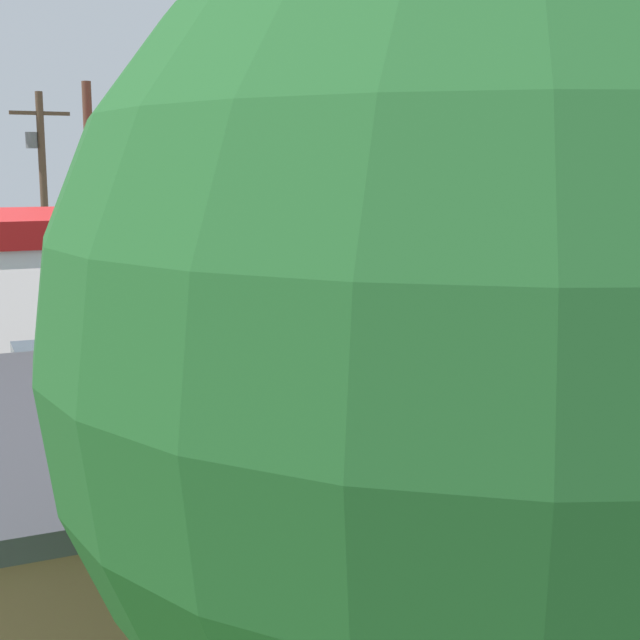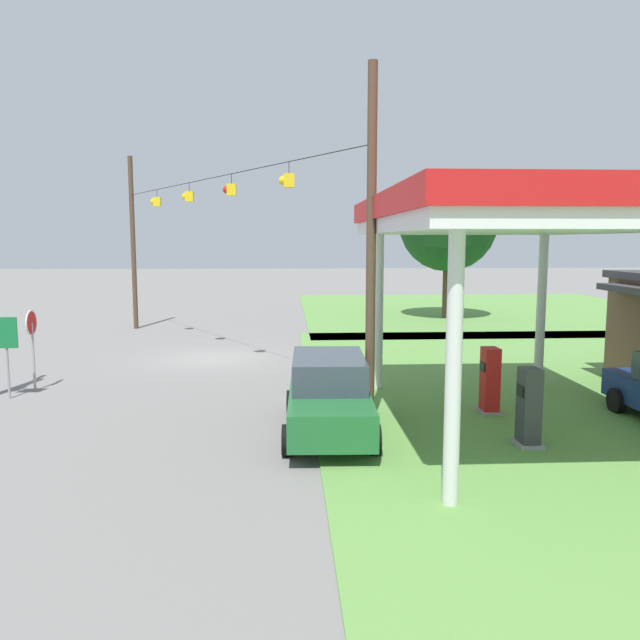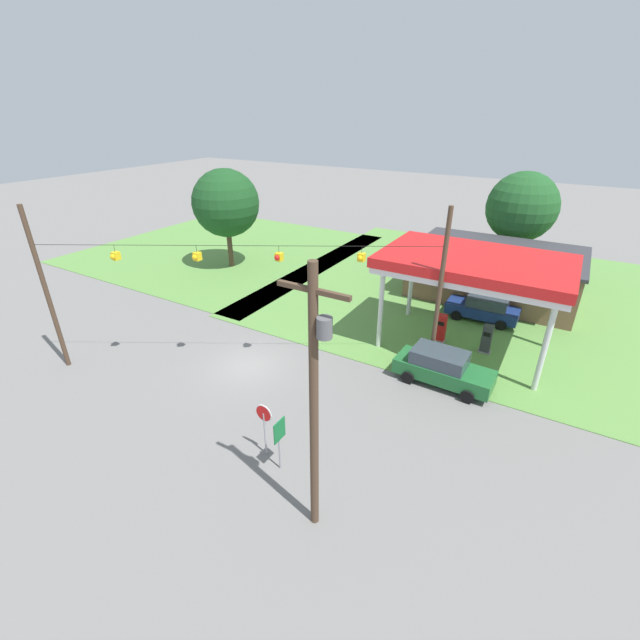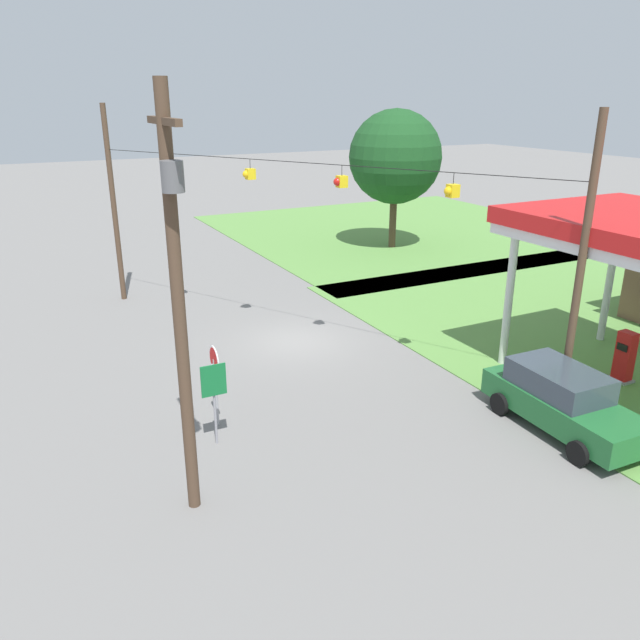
# 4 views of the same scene
# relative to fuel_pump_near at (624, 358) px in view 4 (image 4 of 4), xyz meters

# --- Properties ---
(ground_plane) EXTENTS (160.00, 160.00, 0.00)m
(ground_plane) POSITION_rel_fuel_pump_near_xyz_m (-8.32, -8.25, -0.85)
(ground_plane) COLOR slate
(grass_verge_opposite_corner) EXTENTS (24.00, 24.00, 0.04)m
(grass_verge_opposite_corner) POSITION_rel_fuel_pump_near_xyz_m (-24.32, 7.75, -0.83)
(grass_verge_opposite_corner) COLOR #5B8E42
(grass_verge_opposite_corner) RESTS_ON ground
(fuel_pump_near) EXTENTS (0.71, 0.56, 1.79)m
(fuel_pump_near) POSITION_rel_fuel_pump_near_xyz_m (0.00, 0.00, 0.00)
(fuel_pump_near) COLOR gray
(fuel_pump_near) RESTS_ON ground
(car_at_pumps_front) EXTENTS (5.00, 2.24, 1.84)m
(car_at_pumps_front) POSITION_rel_fuel_pump_near_xyz_m (1.35, -4.36, 0.09)
(car_at_pumps_front) COLOR #1E602D
(car_at_pumps_front) RESTS_ON ground
(stop_sign_roadside) EXTENTS (0.80, 0.08, 2.50)m
(stop_sign_roadside) POSITION_rel_fuel_pump_near_xyz_m (-3.35, -13.10, 0.96)
(stop_sign_roadside) COLOR #99999E
(stop_sign_roadside) RESTS_ON ground
(route_sign) EXTENTS (0.10, 0.70, 2.40)m
(route_sign) POSITION_rel_fuel_pump_near_xyz_m (-2.36, -13.45, 0.86)
(route_sign) COLOR gray
(route_sign) RESTS_ON ground
(utility_pole_main) EXTENTS (2.20, 0.44, 9.48)m
(utility_pole_main) POSITION_rel_fuel_pump_near_xyz_m (0.08, -14.80, 4.45)
(utility_pole_main) COLOR #4C3828
(utility_pole_main) RESTS_ON ground
(signal_span_gantry) EXTENTS (17.73, 10.24, 8.85)m
(signal_span_gantry) POSITION_rel_fuel_pump_near_xyz_m (-8.32, -8.27, 3.97)
(signal_span_gantry) COLOR #4C3828
(signal_span_gantry) RESTS_ON ground
(tree_west_verge) EXTENTS (5.67, 5.67, 8.45)m
(tree_west_verge) POSITION_rel_fuel_pump_near_xyz_m (-20.26, 4.04, 4.75)
(tree_west_verge) COLOR #4C3828
(tree_west_verge) RESTS_ON ground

